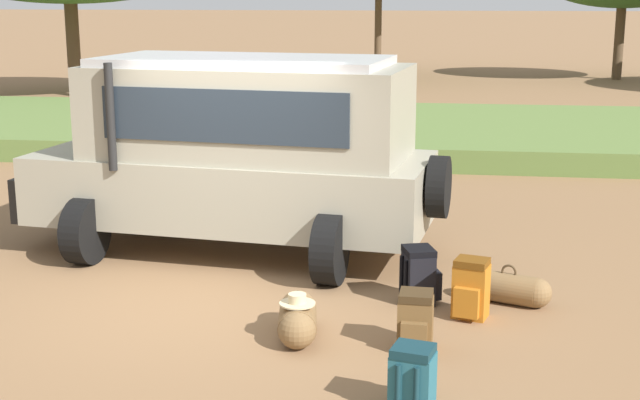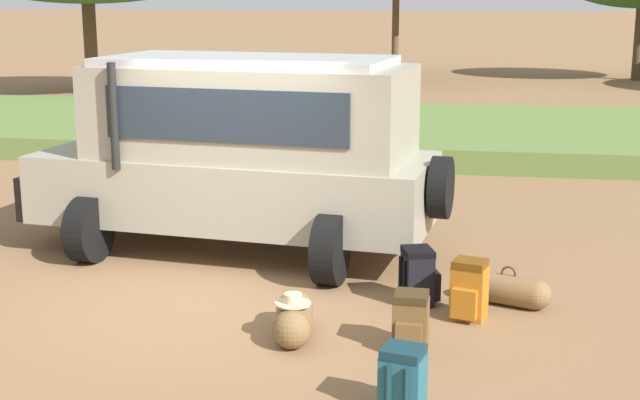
# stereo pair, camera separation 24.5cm
# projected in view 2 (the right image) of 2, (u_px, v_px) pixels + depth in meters

# --- Properties ---
(ground_plane) EXTENTS (320.00, 320.00, 0.00)m
(ground_plane) POSITION_uv_depth(u_px,v_px,m) (212.00, 301.00, 9.44)
(ground_plane) COLOR olive
(grass_bank) EXTENTS (120.00, 7.00, 0.44)m
(grass_bank) POSITION_uv_depth(u_px,v_px,m) (347.00, 130.00, 19.71)
(grass_bank) COLOR #5B7538
(grass_bank) RESTS_ON ground_plane
(safari_vehicle) EXTENTS (5.45, 3.13, 2.44)m
(safari_vehicle) POSITION_uv_depth(u_px,v_px,m) (242.00, 150.00, 11.02)
(safari_vehicle) COLOR gray
(safari_vehicle) RESTS_ON ground_plane
(backpack_beside_front_wheel) EXTENTS (0.33, 0.42, 0.54)m
(backpack_beside_front_wheel) POSITION_uv_depth(u_px,v_px,m) (411.00, 322.00, 8.11)
(backpack_beside_front_wheel) COLOR brown
(backpack_beside_front_wheel) RESTS_ON ground_plane
(backpack_cluster_center) EXTENTS (0.45, 0.44, 0.60)m
(backpack_cluster_center) POSITION_uv_depth(u_px,v_px,m) (418.00, 277.00, 9.33)
(backpack_cluster_center) COLOR black
(backpack_cluster_center) RESTS_ON ground_plane
(backpack_near_rear_wheel) EXTENTS (0.39, 0.43, 0.61)m
(backpack_near_rear_wheel) POSITION_uv_depth(u_px,v_px,m) (469.00, 291.00, 8.88)
(backpack_near_rear_wheel) COLOR #B26619
(backpack_near_rear_wheel) RESTS_ON ground_plane
(backpack_outermost) EXTENTS (0.38, 0.43, 0.53)m
(backpack_outermost) POSITION_uv_depth(u_px,v_px,m) (403.00, 380.00, 6.92)
(backpack_outermost) COLOR #235B6B
(backpack_outermost) RESTS_ON ground_plane
(duffel_bag_low_black_case) EXTENTS (0.44, 0.93, 0.46)m
(duffel_bag_low_black_case) POSITION_uv_depth(u_px,v_px,m) (294.00, 318.00, 8.43)
(duffel_bag_low_black_case) COLOR brown
(duffel_bag_low_black_case) RESTS_ON ground_plane
(duffel_bag_soft_canvas) EXTENTS (0.88, 0.52, 0.42)m
(duffel_bag_soft_canvas) POSITION_uv_depth(u_px,v_px,m) (508.00, 290.00, 9.31)
(duffel_bag_soft_canvas) COLOR brown
(duffel_bag_soft_canvas) RESTS_ON ground_plane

